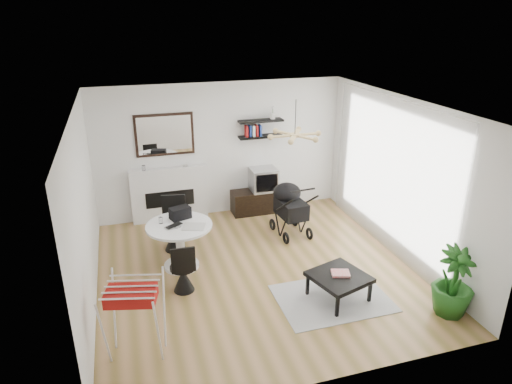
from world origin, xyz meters
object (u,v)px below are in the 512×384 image
object	(u,v)px
crt_tv	(264,179)
dining_table	(180,239)
tv_console	(262,201)
potted_plant	(454,282)
fireplace	(169,188)
drying_rack	(135,318)
stroller	(290,210)
coffee_table	(339,278)

from	to	relation	value
crt_tv	dining_table	world-z (taller)	crt_tv
tv_console	potted_plant	bearing A→B (deg)	-70.42
dining_table	potted_plant	world-z (taller)	potted_plant
fireplace	drying_rack	distance (m)	3.94
potted_plant	tv_console	bearing A→B (deg)	109.58
drying_rack	stroller	world-z (taller)	stroller
tv_console	crt_tv	distance (m)	0.47
crt_tv	coffee_table	world-z (taller)	crt_tv
crt_tv	drying_rack	xyz separation A→B (m)	(-2.79, -3.68, -0.19)
drying_rack	stroller	xyz separation A→B (m)	(2.96, 2.57, -0.06)
crt_tv	stroller	size ratio (longest dim) A/B	0.50
crt_tv	potted_plant	distance (m)	4.34
crt_tv	potted_plant	xyz separation A→B (m)	(1.43, -4.09, -0.21)
potted_plant	dining_table	bearing A→B (deg)	145.75
crt_tv	potted_plant	world-z (taller)	potted_plant
drying_rack	coffee_table	world-z (taller)	drying_rack
drying_rack	coffee_table	xyz separation A→B (m)	(2.88, 0.35, -0.18)
coffee_table	potted_plant	xyz separation A→B (m)	(1.33, -0.77, 0.15)
tv_console	dining_table	bearing A→B (deg)	-137.82
tv_console	stroller	size ratio (longest dim) A/B	1.19
tv_console	drying_rack	distance (m)	4.61
drying_rack	potted_plant	size ratio (longest dim) A/B	1.00
fireplace	coffee_table	distance (m)	4.04
crt_tv	dining_table	distance (m)	2.67
fireplace	drying_rack	bearing A→B (deg)	-102.77
dining_table	coffee_table	distance (m)	2.60
drying_rack	tv_console	bearing A→B (deg)	67.35
fireplace	dining_table	distance (m)	1.94
fireplace	stroller	xyz separation A→B (m)	(2.09, -1.26, -0.22)
tv_console	coffee_table	size ratio (longest dim) A/B	1.37
crt_tv	drying_rack	bearing A→B (deg)	-127.24
tv_console	dining_table	size ratio (longest dim) A/B	1.20
fireplace	crt_tv	bearing A→B (deg)	-4.74
tv_console	potted_plant	xyz separation A→B (m)	(1.46, -4.10, 0.26)
tv_console	potted_plant	size ratio (longest dim) A/B	1.27
stroller	coffee_table	distance (m)	2.23
dining_table	coffee_table	bearing A→B (deg)	-36.84
coffee_table	tv_console	bearing A→B (deg)	92.10
crt_tv	dining_table	xyz separation A→B (m)	(-1.99, -1.77, -0.20)
potted_plant	stroller	bearing A→B (deg)	112.84
drying_rack	potted_plant	xyz separation A→B (m)	(4.22, -0.42, -0.02)
fireplace	dining_table	size ratio (longest dim) A/B	2.03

